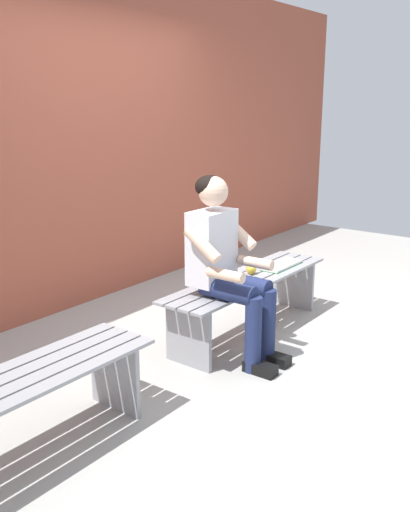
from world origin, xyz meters
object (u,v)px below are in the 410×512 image
(apple, at_px, (251,269))
(book_open, at_px, (282,265))
(bench_far, at_px, (3,407))
(bench_near, at_px, (248,291))
(person_seated, at_px, (226,261))

(apple, xyz_separation_m, book_open, (-0.32, 0.09, -0.03))
(book_open, bearing_deg, apple, -14.62)
(bench_far, height_order, apple, apple)
(bench_near, height_order, apple, apple)
(apple, bearing_deg, book_open, 164.82)
(bench_near, relative_size, book_open, 4.05)
(bench_far, xyz_separation_m, book_open, (-2.52, 0.06, 0.12))
(bench_far, relative_size, apple, 21.51)
(bench_far, distance_m, apple, 2.20)
(bench_far, bearing_deg, bench_near, -180.00)
(person_seated, distance_m, book_open, 0.87)
(bench_near, bearing_deg, bench_far, 0.00)
(bench_far, xyz_separation_m, person_seated, (-1.68, 0.10, 0.35))
(bench_near, xyz_separation_m, bench_far, (2.11, 0.00, -0.00))
(bench_near, height_order, person_seated, person_seated)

